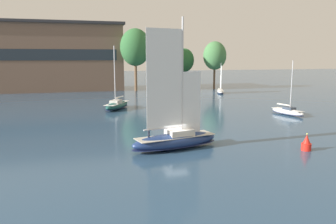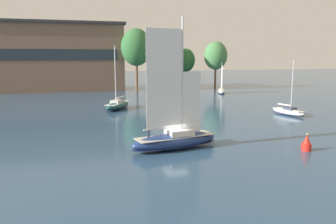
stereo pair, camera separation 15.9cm
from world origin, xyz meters
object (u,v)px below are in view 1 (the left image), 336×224
at_px(sailboat_moored_far_slip, 288,111).
at_px(tree_shore_left, 215,56).
at_px(sailboat_main, 176,138).
at_px(channel_buoy, 306,144).
at_px(tree_shore_right, 184,60).
at_px(tree_shore_center, 135,47).
at_px(sailboat_moored_near_marina, 117,105).
at_px(sailboat_moored_mid_channel, 220,91).

bearing_deg(sailboat_moored_far_slip, tree_shore_left, 82.27).
relative_size(sailboat_main, channel_buoy, 7.40).
bearing_deg(tree_shore_right, sailboat_moored_far_slip, -88.49).
bearing_deg(tree_shore_right, channel_buoy, -97.67).
relative_size(sailboat_moored_far_slip, channel_buoy, 4.94).
height_order(tree_shore_center, sailboat_moored_near_marina, tree_shore_center).
relative_size(sailboat_moored_near_marina, channel_buoy, 6.33).
height_order(sailboat_main, sailboat_moored_far_slip, sailboat_main).
bearing_deg(sailboat_moored_mid_channel, tree_shore_right, 103.07).
bearing_deg(tree_shore_right, tree_shore_left, -38.19).
bearing_deg(tree_shore_left, channel_buoy, -104.80).
relative_size(sailboat_main, sailboat_moored_far_slip, 1.50).
bearing_deg(tree_shore_center, sailboat_moored_near_marina, -105.42).
height_order(tree_shore_left, tree_shore_right, tree_shore_left).
bearing_deg(channel_buoy, tree_shore_center, 96.10).
bearing_deg(sailboat_moored_near_marina, sailboat_moored_far_slip, -26.95).
bearing_deg(sailboat_moored_near_marina, tree_shore_center, 74.58).
xyz_separation_m(sailboat_moored_mid_channel, sailboat_moored_far_slip, (-2.87, -33.42, -0.09)).
bearing_deg(sailboat_moored_far_slip, channel_buoy, -120.00).
bearing_deg(sailboat_moored_mid_channel, tree_shore_left, 74.80).
relative_size(sailboat_moored_mid_channel, sailboat_moored_far_slip, 0.90).
xyz_separation_m(tree_shore_left, sailboat_main, (-29.70, -60.29, -8.82)).
distance_m(tree_shore_left, sailboat_moored_near_marina, 46.80).
xyz_separation_m(sailboat_moored_near_marina, channel_buoy, (15.69, -32.25, -0.07)).
xyz_separation_m(tree_shore_left, channel_buoy, (-17.03, -64.44, -9.17)).
distance_m(tree_shore_center, channel_buoy, 65.61).
bearing_deg(channel_buoy, tree_shore_left, 75.20).
xyz_separation_m(tree_shore_left, tree_shore_center, (-23.90, -0.20, 2.25)).
bearing_deg(tree_shore_center, tree_shore_left, 0.47).
bearing_deg(sailboat_moored_near_marina, tree_shore_right, 56.58).
distance_m(sailboat_main, sailboat_moored_mid_channel, 54.79).
relative_size(sailboat_moored_near_marina, sailboat_moored_mid_channel, 1.42).
height_order(sailboat_moored_mid_channel, channel_buoy, sailboat_moored_mid_channel).
height_order(sailboat_moored_far_slip, channel_buoy, sailboat_moored_far_slip).
height_order(tree_shore_center, sailboat_moored_far_slip, tree_shore_center).
xyz_separation_m(tree_shore_left, sailboat_moored_mid_channel, (-3.33, -12.26, -9.18)).
height_order(sailboat_main, sailboat_moored_near_marina, sailboat_main).
height_order(tree_shore_left, sailboat_moored_far_slip, tree_shore_left).
height_order(tree_shore_left, sailboat_moored_mid_channel, tree_shore_left).
distance_m(tree_shore_left, sailboat_moored_mid_channel, 15.68).
height_order(sailboat_main, sailboat_moored_mid_channel, sailboat_main).
xyz_separation_m(tree_shore_right, sailboat_moored_mid_channel, (4.23, -18.21, -7.80)).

